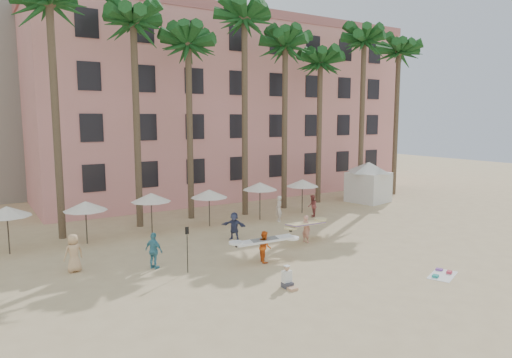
{
  "coord_description": "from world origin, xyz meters",
  "views": [
    {
      "loc": [
        -14.42,
        -14.79,
        7.29
      ],
      "look_at": [
        -1.36,
        6.0,
        4.0
      ],
      "focal_mm": 32.0,
      "sensor_mm": 36.0,
      "label": 1
    }
  ],
  "objects": [
    {
      "name": "umbrella_row",
      "position": [
        -3.0,
        12.5,
        2.33
      ],
      "size": [
        22.5,
        2.7,
        2.73
      ],
      "color": "#332B23",
      "rests_on": "ground"
    },
    {
      "name": "carrier_white",
      "position": [
        -2.07,
        4.05,
        0.88
      ],
      "size": [
        3.09,
        1.48,
        1.61
      ],
      "color": "orange",
      "rests_on": "ground"
    },
    {
      "name": "beach_towel",
      "position": [
        3.91,
        -2.03,
        0.03
      ],
      "size": [
        2.04,
        1.61,
        0.14
      ],
      "color": "white",
      "rests_on": "ground"
    },
    {
      "name": "pink_hotel",
      "position": [
        7.0,
        26.0,
        8.0
      ],
      "size": [
        35.0,
        14.0,
        16.0
      ],
      "primitive_type": "cube",
      "color": "pink",
      "rests_on": "ground"
    },
    {
      "name": "carrier_yellow",
      "position": [
        2.04,
        5.85,
        0.93
      ],
      "size": [
        3.08,
        1.53,
        1.62
      ],
      "color": "tan",
      "rests_on": "ground"
    },
    {
      "name": "paddle",
      "position": [
        -6.06,
        4.62,
        1.41
      ],
      "size": [
        0.18,
        0.04,
        2.23
      ],
      "color": "black",
      "rests_on": "ground"
    },
    {
      "name": "palm_row",
      "position": [
        0.51,
        15.0,
        12.97
      ],
      "size": [
        44.4,
        5.4,
        16.3
      ],
      "color": "brown",
      "rests_on": "ground"
    },
    {
      "name": "seated_man",
      "position": [
        -3.18,
        0.52,
        0.33
      ],
      "size": [
        0.43,
        0.74,
        0.97
      ],
      "color": "#3F3F4C",
      "rests_on": "ground"
    },
    {
      "name": "cabana",
      "position": [
        14.86,
        13.34,
        2.07
      ],
      "size": [
        5.28,
        5.28,
        3.5
      ],
      "color": "silver",
      "rests_on": "ground"
    },
    {
      "name": "ground",
      "position": [
        0.0,
        0.0,
        0.0
      ],
      "size": [
        120.0,
        120.0,
        0.0
      ],
      "primitive_type": "plane",
      "color": "#D1B789",
      "rests_on": "ground"
    },
    {
      "name": "beachgoers",
      "position": [
        -2.28,
        8.71,
        0.87
      ],
      "size": [
        18.38,
        6.15,
        1.85
      ],
      "color": "silver",
      "rests_on": "ground"
    }
  ]
}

